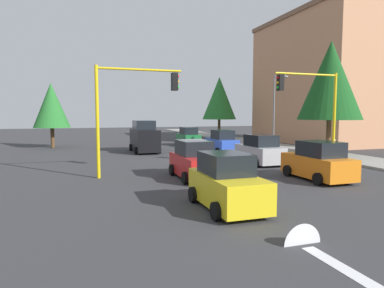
% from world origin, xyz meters
% --- Properties ---
extents(ground_plane, '(120.00, 120.00, 0.00)m').
position_xyz_m(ground_plane, '(0.00, 0.00, 0.00)').
color(ground_plane, '#353538').
extents(sidewalk_kerb, '(80.00, 4.00, 0.15)m').
position_xyz_m(sidewalk_kerb, '(-5.00, 10.50, 0.07)').
color(sidewalk_kerb, gray).
rests_on(sidewalk_kerb, ground).
extents(lane_arrow_near, '(2.40, 1.10, 1.10)m').
position_xyz_m(lane_arrow_near, '(11.51, -3.00, 0.01)').
color(lane_arrow_near, silver).
rests_on(lane_arrow_near, ground).
extents(lane_arrow_mid, '(2.40, 1.10, 1.10)m').
position_xyz_m(lane_arrow_mid, '(17.51, -3.00, 0.01)').
color(lane_arrow_mid, silver).
rests_on(lane_arrow_mid, ground).
extents(apartment_block, '(16.61, 9.30, 14.60)m').
position_xyz_m(apartment_block, '(-8.94, 18.50, 7.31)').
color(apartment_block, tan).
rests_on(apartment_block, ground).
extents(traffic_signal_near_left, '(0.36, 4.59, 5.99)m').
position_xyz_m(traffic_signal_near_left, '(6.00, 5.74, 4.22)').
color(traffic_signal_near_left, yellow).
rests_on(traffic_signal_near_left, ground).
extents(traffic_signal_near_right, '(0.36, 4.59, 5.85)m').
position_xyz_m(traffic_signal_near_right, '(6.00, -5.72, 4.13)').
color(traffic_signal_near_right, yellow).
rests_on(traffic_signal_near_right, ground).
extents(street_lamp_curbside, '(2.15, 0.28, 7.00)m').
position_xyz_m(street_lamp_curbside, '(-3.61, 9.20, 4.35)').
color(street_lamp_curbside, slate).
rests_on(street_lamp_curbside, ground).
extents(tree_opposite_side, '(3.52, 3.52, 6.39)m').
position_xyz_m(tree_opposite_side, '(-12.00, -11.00, 4.18)').
color(tree_opposite_side, brown).
rests_on(tree_opposite_side, ground).
extents(tree_roadside_near, '(4.96, 4.96, 9.09)m').
position_xyz_m(tree_roadside_near, '(2.00, 10.50, 5.98)').
color(tree_roadside_near, brown).
rests_on(tree_roadside_near, ground).
extents(tree_roadside_far, '(4.52, 4.52, 8.28)m').
position_xyz_m(tree_roadside_far, '(-18.00, 9.50, 5.44)').
color(tree_roadside_far, brown).
rests_on(tree_roadside_far, ground).
extents(delivery_van_black, '(4.80, 2.22, 2.77)m').
position_xyz_m(delivery_van_black, '(-5.31, -3.01, 1.28)').
color(delivery_van_black, black).
rests_on(delivery_van_black, ground).
extents(car_silver, '(3.94, 2.10, 1.98)m').
position_xyz_m(car_silver, '(4.19, 3.05, 0.90)').
color(car_silver, '#B2B5BA').
rests_on(car_silver, ground).
extents(car_green, '(3.70, 2.01, 1.98)m').
position_xyz_m(car_green, '(-9.78, 2.48, 0.90)').
color(car_green, '#1E7238').
rests_on(car_green, ground).
extents(car_red, '(3.97, 2.04, 1.98)m').
position_xyz_m(car_red, '(7.60, -2.73, 0.90)').
color(car_red, red).
rests_on(car_red, ground).
extents(car_yellow, '(3.71, 2.01, 1.98)m').
position_xyz_m(car_yellow, '(13.28, -3.46, 0.90)').
color(car_yellow, yellow).
rests_on(car_yellow, ground).
extents(car_blue, '(3.82, 1.95, 1.98)m').
position_xyz_m(car_blue, '(-2.45, 3.17, 0.90)').
color(car_blue, blue).
rests_on(car_blue, ground).
extents(car_orange, '(3.96, 2.07, 1.98)m').
position_xyz_m(car_orange, '(9.94, 3.14, 0.90)').
color(car_orange, orange).
rests_on(car_orange, ground).
extents(pedestrian_crossing, '(0.40, 0.24, 1.70)m').
position_xyz_m(pedestrian_crossing, '(5.69, 7.82, 0.91)').
color(pedestrian_crossing, '#262638').
rests_on(pedestrian_crossing, ground).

